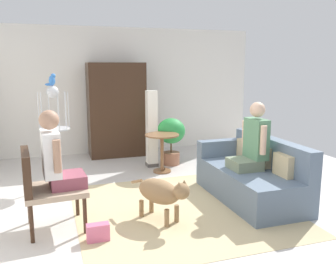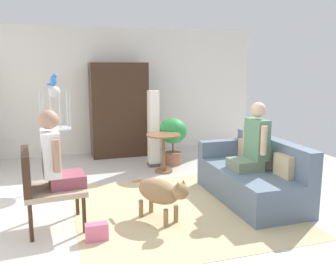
% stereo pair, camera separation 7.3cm
% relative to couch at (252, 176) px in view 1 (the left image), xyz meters
% --- Properties ---
extents(ground_plane, '(7.85, 7.85, 0.00)m').
position_rel_couch_xyz_m(ground_plane, '(-1.18, 0.09, -0.31)').
color(ground_plane, beige).
extents(back_wall, '(5.90, 0.12, 2.59)m').
position_rel_couch_xyz_m(back_wall, '(-1.18, 3.42, 0.99)').
color(back_wall, silver).
rests_on(back_wall, ground).
extents(area_rug, '(2.63, 2.60, 0.01)m').
position_rel_couch_xyz_m(area_rug, '(-1.08, -0.07, -0.30)').
color(area_rug, '#C6B284').
rests_on(area_rug, ground).
extents(couch, '(0.86, 1.73, 0.83)m').
position_rel_couch_xyz_m(couch, '(0.00, 0.00, 0.00)').
color(couch, slate).
rests_on(couch, ground).
extents(armchair, '(0.70, 0.68, 0.92)m').
position_rel_couch_xyz_m(armchair, '(-2.73, -0.16, 0.24)').
color(armchair, '#382316').
rests_on(armchair, ground).
extents(person_on_couch, '(0.46, 0.54, 0.90)m').
position_rel_couch_xyz_m(person_on_couch, '(-0.04, -0.04, 0.49)').
color(person_on_couch, slate).
extents(person_on_armchair, '(0.47, 0.55, 0.87)m').
position_rel_couch_xyz_m(person_on_armchair, '(-2.57, -0.14, 0.52)').
color(person_on_armchair, '#884151').
extents(round_end_table, '(0.58, 0.58, 0.66)m').
position_rel_couch_xyz_m(round_end_table, '(-0.81, 1.58, 0.15)').
color(round_end_table, brown).
rests_on(round_end_table, ground).
extents(dog, '(0.54, 0.82, 0.56)m').
position_rel_couch_xyz_m(dog, '(-1.42, -0.32, 0.05)').
color(dog, olive).
rests_on(dog, ground).
extents(bird_cage_stand, '(0.44, 0.44, 1.52)m').
position_rel_couch_xyz_m(bird_cage_stand, '(-2.55, 1.37, 0.54)').
color(bird_cage_stand, silver).
rests_on(bird_cage_stand, ground).
extents(parrot, '(0.17, 0.10, 0.18)m').
position_rel_couch_xyz_m(parrot, '(-2.55, 1.37, 1.30)').
color(parrot, blue).
rests_on(parrot, bird_cage_stand).
extents(potted_plant, '(0.52, 0.52, 0.87)m').
position_rel_couch_xyz_m(potted_plant, '(-0.51, 1.99, 0.25)').
color(potted_plant, '#996047').
rests_on(potted_plant, ground).
extents(column_lamp, '(0.20, 0.20, 1.38)m').
position_rel_couch_xyz_m(column_lamp, '(-0.88, 1.99, 0.37)').
color(column_lamp, '#4C4742').
rests_on(column_lamp, ground).
extents(armoire_cabinet, '(1.12, 0.56, 1.87)m').
position_rel_couch_xyz_m(armoire_cabinet, '(-1.32, 3.01, 0.63)').
color(armoire_cabinet, '#382316').
rests_on(armoire_cabinet, ground).
extents(handbag, '(0.24, 0.11, 0.19)m').
position_rel_couch_xyz_m(handbag, '(-2.20, -0.60, -0.21)').
color(handbag, '#D8668C').
rests_on(handbag, ground).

